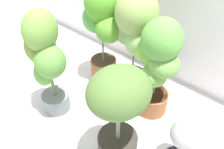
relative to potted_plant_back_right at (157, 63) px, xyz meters
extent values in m
plane|color=silver|center=(-0.27, -0.39, -0.48)|extent=(8.00, 8.00, 0.00)
cylinder|color=#995831|center=(0.00, 0.00, -0.39)|extent=(0.25, 0.25, 0.18)
cylinder|color=#44291A|center=(0.00, 0.00, -0.31)|extent=(0.23, 0.23, 0.02)
cylinder|color=#5E783C|center=(0.00, 0.00, -0.02)|extent=(0.02, 0.02, 0.56)
ellipsoid|color=#5A9F42|center=(0.00, 0.00, 0.19)|extent=(0.28, 0.28, 0.30)
ellipsoid|color=#6EA737|center=(-0.07, 0.02, 0.05)|extent=(0.29, 0.28, 0.19)
ellipsoid|color=#679F47|center=(0.06, -0.01, 0.03)|extent=(0.28, 0.29, 0.18)
ellipsoid|color=#6BA241|center=(0.01, -0.05, -0.08)|extent=(0.25, 0.24, 0.16)
cylinder|color=black|center=(-0.26, 0.09, -0.40)|extent=(0.26, 0.26, 0.17)
cylinder|color=#3B2A1E|center=(-0.26, 0.09, -0.32)|extent=(0.24, 0.24, 0.02)
cylinder|color=olive|center=(-0.26, 0.09, 0.01)|extent=(0.02, 0.02, 0.65)
ellipsoid|color=#85A155|center=(-0.26, 0.09, 0.26)|extent=(0.37, 0.36, 0.35)
ellipsoid|color=#769D58|center=(-0.35, 0.11, 0.09)|extent=(0.28, 0.27, 0.26)
ellipsoid|color=#7FAB5C|center=(-0.21, 0.07, 0.07)|extent=(0.32, 0.33, 0.25)
cylinder|color=slate|center=(-0.60, -0.49, -0.40)|extent=(0.22, 0.22, 0.15)
cylinder|color=#412F1E|center=(-0.60, -0.49, -0.34)|extent=(0.20, 0.20, 0.02)
cylinder|color=#657447|center=(-0.60, -0.49, 0.01)|extent=(0.03, 0.03, 0.67)
ellipsoid|color=#69993E|center=(-0.60, -0.49, 0.26)|extent=(0.28, 0.30, 0.29)
ellipsoid|color=olive|center=(-0.68, -0.47, 0.09)|extent=(0.30, 0.29, 0.28)
ellipsoid|color=#5A913E|center=(-0.52, -0.51, 0.06)|extent=(0.30, 0.30, 0.25)
ellipsoid|color=#57963A|center=(-0.59, -0.55, -0.06)|extent=(0.20, 0.18, 0.19)
cylinder|color=#322A24|center=(0.05, -0.50, -0.38)|extent=(0.26, 0.26, 0.20)
cylinder|color=#3B2C20|center=(0.05, -0.50, -0.29)|extent=(0.24, 0.24, 0.02)
cylinder|color=#60814C|center=(0.05, -0.50, -0.04)|extent=(0.03, 0.03, 0.48)
ellipsoid|color=#4A6C30|center=(0.05, -0.50, 0.14)|extent=(0.41, 0.44, 0.27)
ellipsoid|color=#3E802E|center=(-0.01, -0.48, 0.02)|extent=(0.34, 0.34, 0.19)
cylinder|color=brown|center=(-0.55, 0.04, -0.37)|extent=(0.23, 0.23, 0.21)
cylinder|color=#3F2C20|center=(-0.55, 0.04, -0.27)|extent=(0.22, 0.22, 0.02)
cylinder|color=#567E47|center=(-0.55, 0.04, 0.04)|extent=(0.02, 0.02, 0.61)
ellipsoid|color=#55A02B|center=(-0.55, 0.04, 0.27)|extent=(0.35, 0.35, 0.31)
ellipsoid|color=#4D9B42|center=(-0.64, 0.06, 0.11)|extent=(0.29, 0.31, 0.25)
ellipsoid|color=#55952E|center=(-0.47, 0.02, 0.09)|extent=(0.23, 0.23, 0.22)
sphere|color=#A1A4A0|center=(0.39, -0.27, -0.19)|extent=(0.26, 0.26, 0.19)
camera|label=1|loc=(0.58, -1.19, 1.04)|focal=37.80mm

